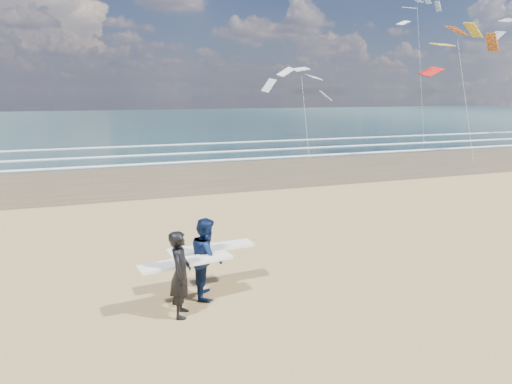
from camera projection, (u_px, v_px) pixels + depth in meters
name	position (u px, v px, depth m)	size (l,w,h in m)	color
wet_sand_strip	(403.00, 161.00, 33.38)	(220.00, 12.00, 0.01)	#4B3F28
ocean	(216.00, 120.00, 83.07)	(220.00, 100.00, 0.02)	#183035
foam_breakers	(335.00, 146.00, 42.66)	(220.00, 11.70, 0.05)	white
surfer_near	(181.00, 273.00, 10.28)	(2.25, 1.20, 2.01)	black
surfer_far	(207.00, 257.00, 11.29)	(2.23, 1.24, 2.01)	#0A193D
kite_0	(461.00, 69.00, 34.38)	(7.33, 4.91, 11.00)	slate
kite_1	(303.00, 97.00, 37.00)	(6.21, 4.78, 8.04)	slate
kite_5	(420.00, 59.00, 47.09)	(5.51, 4.71, 15.44)	slate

